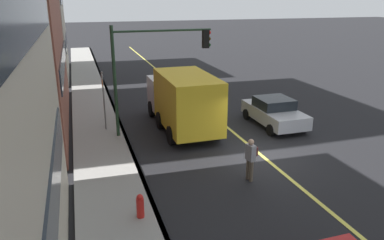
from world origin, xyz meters
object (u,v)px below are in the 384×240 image
truck_yellow (183,99)px  fire_hydrant (140,208)px  street_sign_post (104,97)px  car_silver (274,112)px  traffic_light_mast (154,60)px  pedestrian_with_backpack (251,156)px

truck_yellow → fire_hydrant: size_ratio=7.21×
truck_yellow → street_sign_post: street_sign_post is taller
car_silver → traffic_light_mast: traffic_light_mast is taller
traffic_light_mast → street_sign_post: traffic_light_mast is taller
car_silver → traffic_light_mast: bearing=85.0°
pedestrian_with_backpack → traffic_light_mast: bearing=21.4°
fire_hydrant → pedestrian_with_backpack: bearing=-71.9°
car_silver → street_sign_post: 9.08m
car_silver → pedestrian_with_backpack: (-5.42, 4.08, 0.22)m
street_sign_post → fire_hydrant: 8.70m
truck_yellow → street_sign_post: size_ratio=2.13×
car_silver → street_sign_post: (1.69, 8.86, 1.09)m
car_silver → truck_yellow: size_ratio=0.63×
truck_yellow → street_sign_post: bearing=79.5°
fire_hydrant → truck_yellow: bearing=-25.1°
pedestrian_with_backpack → fire_hydrant: size_ratio=1.79×
pedestrian_with_backpack → traffic_light_mast: size_ratio=0.31×
pedestrian_with_backpack → street_sign_post: size_ratio=0.53×
pedestrian_with_backpack → traffic_light_mast: traffic_light_mast is taller
truck_yellow → traffic_light_mast: 2.71m
car_silver → truck_yellow: 5.05m
traffic_light_mast → pedestrian_with_backpack: bearing=-158.6°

